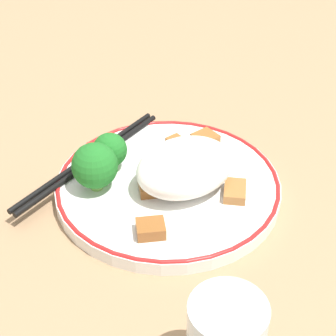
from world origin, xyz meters
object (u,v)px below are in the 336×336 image
Objects in this scene: broccoli_back_left at (110,150)px; broccoli_back_center at (95,166)px; chopsticks at (89,160)px; plate at (168,186)px.

broccoli_back_left is 0.04m from broccoli_back_center.
chopsticks is (-0.02, 0.03, -0.02)m from broccoli_back_left.
broccoli_back_center reaches higher than chopsticks.
broccoli_back_left is at bearing 128.79° from plate.
broccoli_back_left is 0.04m from chopsticks.
broccoli_back_center reaches higher than broccoli_back_left.
plate is at bearing -52.93° from chopsticks.
plate is 0.08m from broccoli_back_left.
broccoli_back_center reaches higher than plate.
plate is 0.10m from chopsticks.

